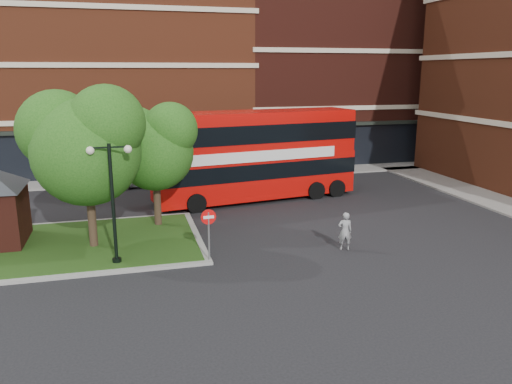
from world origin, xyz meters
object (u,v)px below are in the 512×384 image
object	(u,v)px
bus	(256,149)
car_white	(263,171)
woman	(345,231)
car_silver	(139,177)

from	to	relation	value
bus	car_white	xyz separation A→B (m)	(1.95, 5.30, -2.45)
woman	car_silver	xyz separation A→B (m)	(-8.35, 14.98, -0.18)
woman	car_white	world-z (taller)	woman
bus	woman	size ratio (longest dim) A/B	7.40
car_silver	car_white	world-z (taller)	car_silver
car_silver	woman	bearing A→B (deg)	-157.21
woman	car_silver	world-z (taller)	woman
woman	car_white	distance (m)	14.98
woman	car_white	xyz separation A→B (m)	(0.42, 14.98, -0.20)
bus	woman	xyz separation A→B (m)	(1.52, -9.68, -2.25)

